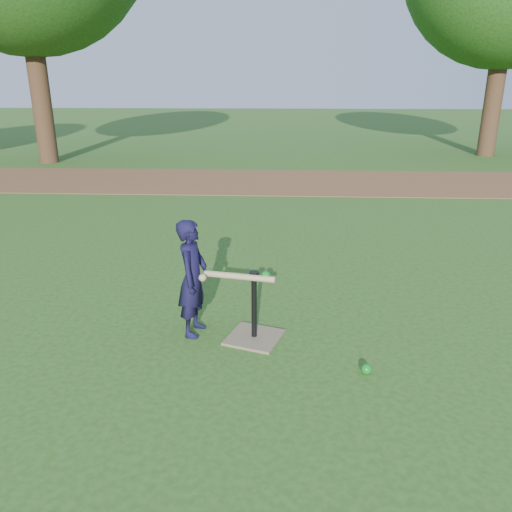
{
  "coord_description": "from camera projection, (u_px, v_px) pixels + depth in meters",
  "views": [
    {
      "loc": [
        0.41,
        -3.5,
        2.09
      ],
      "look_at": [
        0.2,
        0.62,
        0.65
      ],
      "focal_mm": 35.0,
      "sensor_mm": 36.0,
      "label": 1
    }
  ],
  "objects": [
    {
      "name": "ground",
      "position": [
        228.0,
        357.0,
        4.01
      ],
      "size": [
        80.0,
        80.0,
        0.0
      ],
      "primitive_type": "plane",
      "color": "#285116",
      "rests_on": "ground"
    },
    {
      "name": "dirt_strip",
      "position": [
        264.0,
        181.0,
        11.08
      ],
      "size": [
        24.0,
        3.0,
        0.01
      ],
      "primitive_type": "cube",
      "color": "brown",
      "rests_on": "ground"
    },
    {
      "name": "child",
      "position": [
        193.0,
        278.0,
        4.25
      ],
      "size": [
        0.3,
        0.41,
        1.03
      ],
      "primitive_type": "imported",
      "rotation": [
        0.0,
        0.0,
        1.43
      ],
      "color": "black",
      "rests_on": "ground"
    },
    {
      "name": "wiffle_ball_ground",
      "position": [
        366.0,
        369.0,
        3.77
      ],
      "size": [
        0.08,
        0.08,
        0.08
      ],
      "primitive_type": "sphere",
      "color": "#0B821B",
      "rests_on": "ground"
    },
    {
      "name": "batting_tee",
      "position": [
        254.0,
        327.0,
        4.27
      ],
      "size": [
        0.54,
        0.54,
        0.61
      ],
      "color": "#7B6A4E",
      "rests_on": "ground"
    },
    {
      "name": "swing_action",
      "position": [
        241.0,
        277.0,
        4.1
      ],
      "size": [
        0.63,
        0.17,
        0.08
      ],
      "color": "tan",
      "rests_on": "ground"
    }
  ]
}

